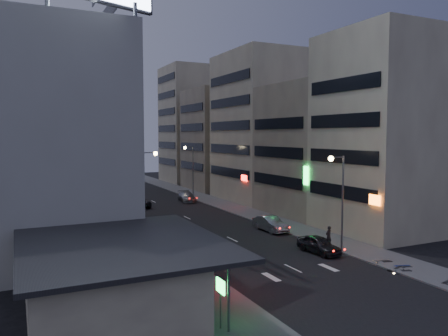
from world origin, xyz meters
TOP-DOWN VIEW (x-y plane):
  - ground at (0.00, 0.00)m, footprint 180.00×180.00m
  - sidewalk_left at (-8.00, 30.00)m, footprint 4.00×120.00m
  - sidewalk_right at (8.00, 30.00)m, footprint 4.00×120.00m
  - food_court at (-13.90, 2.00)m, footprint 11.00×13.00m
  - white_building at (-17.00, 20.00)m, footprint 14.00×24.00m
  - shophouse_near at (15.00, 10.50)m, footprint 10.00×11.00m
  - shophouse_mid at (15.50, 22.00)m, footprint 11.00×12.00m
  - shophouse_far at (15.00, 35.00)m, footprint 10.00×14.00m
  - far_left_a at (-15.50, 45.00)m, footprint 11.00×10.00m
  - far_left_b at (-16.00, 58.00)m, footprint 12.00×10.00m
  - far_right_a at (15.50, 50.00)m, footprint 11.00×12.00m
  - far_right_b at (16.00, 64.00)m, footprint 12.00×12.00m
  - street_lamp_right_near at (5.90, 6.00)m, footprint 1.60×0.44m
  - street_lamp_left at (-5.90, 22.00)m, footprint 1.60×0.44m
  - street_lamp_right_far at (5.90, 40.00)m, footprint 1.60×0.44m
  - parked_car_right_near at (4.37, 6.58)m, footprint 2.00×4.35m
  - parked_car_right_mid at (5.12, 15.49)m, footprint 1.81×4.68m
  - parked_car_left at (-3.23, 36.00)m, footprint 2.43×4.92m
  - parked_car_right_far at (4.45, 37.85)m, footprint 2.67×5.21m
  - road_car_blue at (-4.06, 10.04)m, footprint 1.61×4.26m
  - road_car_silver at (-5.00, 16.98)m, footprint 2.40×5.87m
  - person at (6.30, 7.71)m, footprint 0.72×0.56m
  - scooter_silver_a at (7.27, -0.09)m, footprint 1.37×2.02m
  - scooter_blue at (8.12, 0.58)m, footprint 1.24×1.90m
  - scooter_black_b at (7.54, 0.83)m, footprint 1.06×1.84m
  - scooter_silver_b at (7.77, 2.25)m, footprint 1.26×2.15m

SIDE VIEW (x-z plane):
  - ground at x=0.00m, z-range 0.00..0.00m
  - sidewalk_left at x=-8.00m, z-range 0.00..0.12m
  - sidewalk_right at x=8.00m, z-range 0.00..0.12m
  - scooter_black_b at x=7.54m, z-range 0.12..1.19m
  - parked_car_left at x=-3.23m, z-range 0.00..1.34m
  - scooter_blue at x=8.12m, z-range 0.12..1.22m
  - road_car_blue at x=-4.06m, z-range 0.00..1.39m
  - scooter_silver_a at x=7.27m, z-range 0.12..1.30m
  - parked_car_right_far at x=4.45m, z-range 0.00..1.45m
  - parked_car_right_near at x=4.37m, z-range 0.00..1.45m
  - scooter_silver_b at x=7.77m, z-range 0.12..1.37m
  - parked_car_right_mid at x=5.12m, z-range 0.00..1.52m
  - road_car_silver at x=-5.00m, z-range 0.00..1.70m
  - person at x=6.30m, z-range 0.12..1.88m
  - food_court at x=-13.90m, z-range 0.05..3.92m
  - street_lamp_right_near at x=5.90m, z-range 1.35..9.37m
  - street_lamp_left at x=-5.90m, z-range 1.35..9.37m
  - street_lamp_right_far at x=5.90m, z-range 1.35..9.37m
  - far_left_b at x=-16.00m, z-range 0.00..15.00m
  - shophouse_mid at x=15.50m, z-range 0.00..16.00m
  - white_building at x=-17.00m, z-range 0.00..18.00m
  - far_right_a at x=15.50m, z-range 0.00..18.00m
  - shophouse_near at x=15.00m, z-range 0.00..20.00m
  - far_left_a at x=-15.50m, z-range 0.00..20.00m
  - shophouse_far at x=15.00m, z-range 0.00..22.00m
  - far_right_b at x=16.00m, z-range 0.00..24.00m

